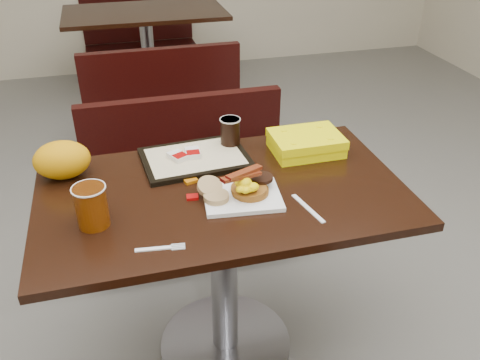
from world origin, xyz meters
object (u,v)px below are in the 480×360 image
object	(u,v)px
table_near	(224,276)
fork	(153,249)
bench_near_n	(191,183)
bench_far_n	(141,37)
coffee_cup_near	(92,207)
pancake_stack	(250,189)
tray	(195,158)
knife	(308,208)
bench_far_s	(160,93)
table_far	(149,59)
coffee_cup_far	(230,131)
clamshell	(306,143)
hashbrown_sleeve_right	(193,153)
hashbrown_sleeve_left	(178,156)
platter	(242,197)
paper_bag	(62,160)

from	to	relation	value
table_near	fork	xyz separation A→B (m)	(-0.26, -0.25, 0.38)
bench_near_n	bench_far_n	distance (m)	2.60
coffee_cup_near	pancake_stack	bearing A→B (deg)	3.48
tray	table_near	bearing A→B (deg)	-81.38
table_near	knife	world-z (taller)	knife
bench_far_s	table_far	bearing A→B (deg)	90.00
fork	knife	bearing A→B (deg)	15.40
coffee_cup_far	clamshell	size ratio (longest dim) A/B	0.39
tray	hashbrown_sleeve_right	size ratio (longest dim) A/B	5.27
fork	coffee_cup_far	xyz separation A→B (m)	(0.35, 0.54, 0.07)
hashbrown_sleeve_left	bench_far_n	bearing A→B (deg)	60.60
bench_far_n	fork	bearing A→B (deg)	-94.11
platter	paper_bag	xyz separation A→B (m)	(-0.55, 0.29, 0.06)
table_far	knife	xyz separation A→B (m)	(0.23, -2.78, 0.38)
tray	hashbrown_sleeve_right	bearing A→B (deg)	113.47
coffee_cup_far	paper_bag	xyz separation A→B (m)	(-0.60, -0.07, -0.00)
pancake_stack	coffee_cup_near	bearing A→B (deg)	-176.52
hashbrown_sleeve_left	hashbrown_sleeve_right	distance (m)	0.06
fork	knife	world-z (taller)	same
knife	clamshell	size ratio (longest dim) A/B	0.67
coffee_cup_near	hashbrown_sleeve_right	world-z (taller)	coffee_cup_near
coffee_cup_near	hashbrown_sleeve_left	xyz separation A→B (m)	(0.30, 0.31, -0.04)
table_far	table_near	bearing A→B (deg)	-90.00
platter	knife	world-z (taller)	platter
table_near	platter	bearing A→B (deg)	-53.62
tray	coffee_cup_far	xyz separation A→B (m)	(0.15, 0.07, 0.06)
bench_far_n	tray	xyz separation A→B (m)	(-0.05, -3.08, 0.40)
platter	hashbrown_sleeve_right	distance (m)	0.32
table_far	fork	distance (m)	2.89
bench_far_n	clamshell	xyz separation A→B (m)	(0.36, -3.12, 0.42)
pancake_stack	hashbrown_sleeve_right	distance (m)	0.32
hashbrown_sleeve_right	bench_far_n	bearing A→B (deg)	91.25
hashbrown_sleeve_left	paper_bag	xyz separation A→B (m)	(-0.39, 0.00, 0.04)
bench_far_s	hashbrown_sleeve_left	xyz separation A→B (m)	(-0.11, -1.68, 0.42)
clamshell	bench_far_n	bearing A→B (deg)	96.47
bench_far_n	coffee_cup_far	distance (m)	3.05
bench_far_s	hashbrown_sleeve_right	size ratio (longest dim) A/B	14.13
knife	table_far	bearing A→B (deg)	172.45
tray	hashbrown_sleeve_left	world-z (taller)	hashbrown_sleeve_left
bench_near_n	platter	xyz separation A→B (m)	(0.05, -0.77, 0.40)
bench_near_n	hashbrown_sleeve_right	bearing A→B (deg)	-96.80
table_far	clamshell	bearing A→B (deg)	-81.49
knife	fork	bearing A→B (deg)	-93.41
coffee_cup_near	knife	world-z (taller)	coffee_cup_near
bench_far_n	pancake_stack	xyz separation A→B (m)	(0.08, -3.36, 0.42)
table_far	bench_far_s	bearing A→B (deg)	-90.00
pancake_stack	clamshell	distance (m)	0.37
coffee_cup_near	paper_bag	xyz separation A→B (m)	(-0.09, 0.31, 0.00)
hashbrown_sleeve_right	hashbrown_sleeve_left	bearing A→B (deg)	-166.47
clamshell	paper_bag	bearing A→B (deg)	177.36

